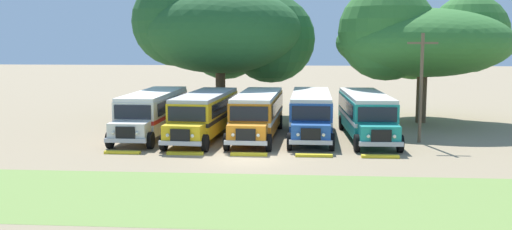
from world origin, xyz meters
TOP-DOWN VIEW (x-y plane):
  - ground_plane at (0.00, 0.00)m, footprint 220.00×220.00m
  - foreground_grass_strip at (0.00, -7.39)m, footprint 80.00×8.00m
  - parked_bus_slot_0 at (-6.96, 7.30)m, footprint 2.82×10.86m
  - parked_bus_slot_1 at (-3.40, 6.70)m, footprint 3.32×10.93m
  - parked_bus_slot_2 at (-0.01, 7.11)m, footprint 3.03×10.89m
  - parked_bus_slot_3 at (3.43, 7.57)m, footprint 2.82×10.86m
  - parked_bus_slot_4 at (6.94, 7.33)m, footprint 3.03×10.89m
  - curb_wheelstop_0 at (-7.03, 0.89)m, footprint 2.00×0.36m
  - curb_wheelstop_1 at (-3.51, 0.89)m, footprint 2.00×0.36m
  - curb_wheelstop_2 at (0.00, 0.89)m, footprint 2.00×0.36m
  - curb_wheelstop_3 at (3.51, 0.89)m, footprint 2.00×0.36m
  - curb_wheelstop_4 at (7.03, 0.89)m, footprint 2.00×0.36m
  - broad_shade_tree at (-3.48, 16.43)m, footprint 14.21×12.41m
  - secondary_tree at (11.71, 15.03)m, footprint 13.26×12.66m
  - utility_pole at (10.01, 5.69)m, footprint 1.80×0.20m

SIDE VIEW (x-z plane):
  - ground_plane at x=0.00m, z-range 0.00..0.00m
  - foreground_grass_strip at x=0.00m, z-range 0.00..0.01m
  - curb_wheelstop_0 at x=-7.03m, z-range 0.00..0.15m
  - curb_wheelstop_1 at x=-3.51m, z-range 0.00..0.15m
  - curb_wheelstop_2 at x=0.00m, z-range 0.00..0.15m
  - curb_wheelstop_3 at x=3.51m, z-range 0.00..0.15m
  - curb_wheelstop_4 at x=7.03m, z-range 0.00..0.15m
  - parked_bus_slot_0 at x=-6.96m, z-range 0.17..2.99m
  - parked_bus_slot_1 at x=-3.40m, z-range 0.17..2.99m
  - parked_bus_slot_2 at x=-0.01m, z-range 0.17..2.99m
  - parked_bus_slot_3 at x=3.43m, z-range 0.17..2.99m
  - parked_bus_slot_4 at x=6.94m, z-range 0.17..2.99m
  - utility_pole at x=10.01m, z-range 0.24..6.89m
  - secondary_tree at x=11.71m, z-range 1.12..11.46m
  - broad_shade_tree at x=-3.48m, z-range 1.30..12.38m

